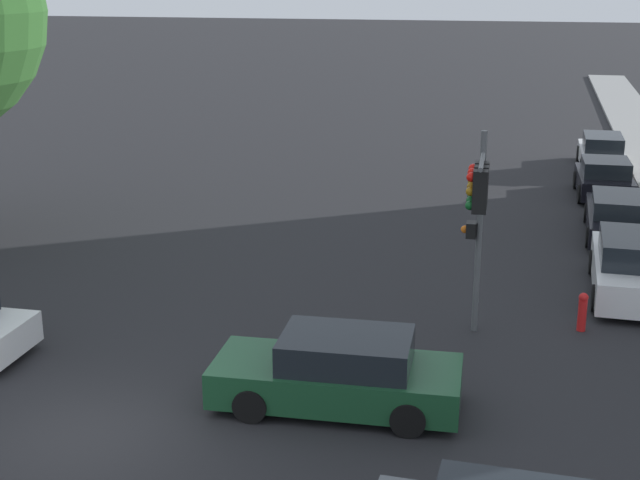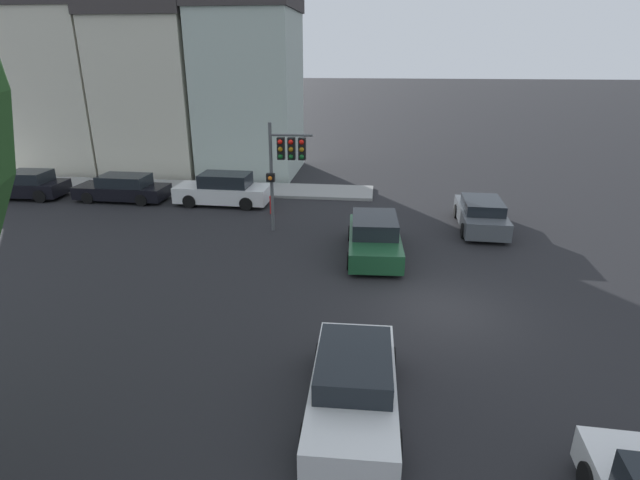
% 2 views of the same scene
% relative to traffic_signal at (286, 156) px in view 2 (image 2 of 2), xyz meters
% --- Properties ---
extents(ground_plane, '(300.00, 300.00, 0.00)m').
position_rel_traffic_signal_xyz_m(ground_plane, '(-6.46, -5.97, -3.28)').
color(ground_plane, black).
extents(rowhouse_backdrop, '(8.23, 17.66, 10.97)m').
position_rel_traffic_signal_xyz_m(rowhouse_backdrop, '(11.62, 10.18, 2.02)').
color(rowhouse_backdrop, '#ADBCB2').
rests_on(rowhouse_backdrop, ground_plane).
extents(traffic_signal, '(0.60, 1.94, 4.65)m').
position_rel_traffic_signal_xyz_m(traffic_signal, '(0.00, 0.00, 0.00)').
color(traffic_signal, '#515456').
rests_on(traffic_signal, ground_plane).
extents(crossing_car_0, '(4.55, 2.01, 1.35)m').
position_rel_traffic_signal_xyz_m(crossing_car_0, '(1.39, -8.40, -2.63)').
color(crossing_car_0, '#4C5156').
rests_on(crossing_car_0, ground_plane).
extents(crossing_car_1, '(4.54, 1.96, 1.36)m').
position_rel_traffic_signal_xyz_m(crossing_car_1, '(-11.34, -3.49, -2.63)').
color(crossing_car_1, silver).
rests_on(crossing_car_1, ground_plane).
extents(crossing_car_3, '(4.76, 2.19, 1.46)m').
position_rel_traffic_signal_xyz_m(crossing_car_3, '(-2.21, -3.78, -2.59)').
color(crossing_car_3, '#194728').
rests_on(crossing_car_3, ground_plane).
extents(parked_car_0, '(2.01, 4.78, 1.62)m').
position_rel_traffic_signal_xyz_m(parked_car_0, '(3.71, 3.97, -2.53)').
color(parked_car_0, silver).
rests_on(parked_car_0, ground_plane).
extents(parked_car_1, '(2.00, 4.78, 1.36)m').
position_rel_traffic_signal_xyz_m(parked_car_1, '(3.81, 9.45, -2.64)').
color(parked_car_1, black).
rests_on(parked_car_1, ground_plane).
extents(parked_car_2, '(2.07, 3.89, 1.43)m').
position_rel_traffic_signal_xyz_m(parked_car_2, '(3.73, 14.73, -2.60)').
color(parked_car_2, black).
rests_on(parked_car_2, ground_plane).
extents(fire_hydrant, '(0.22, 0.22, 0.92)m').
position_rel_traffic_signal_xyz_m(fire_hydrant, '(2.43, 1.20, -2.79)').
color(fire_hydrant, red).
rests_on(fire_hydrant, ground_plane).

